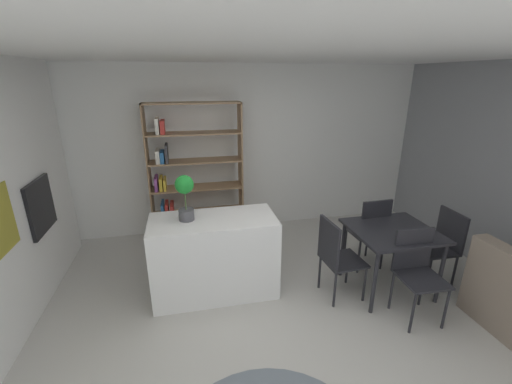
% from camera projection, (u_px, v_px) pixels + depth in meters
% --- Properties ---
extents(ground_plane, '(8.49, 8.49, 0.00)m').
position_uv_depth(ground_plane, '(277.00, 339.00, 3.20)').
color(ground_plane, beige).
extents(ceiling_slab, '(6.18, 5.41, 0.06)m').
position_uv_depth(ceiling_slab, '(285.00, 43.00, 2.33)').
color(ceiling_slab, white).
rests_on(ceiling_slab, ground_plane).
extents(back_partition, '(6.18, 0.06, 2.60)m').
position_uv_depth(back_partition, '(233.00, 150.00, 5.24)').
color(back_partition, white).
rests_on(back_partition, ground_plane).
extents(built_in_oven, '(0.06, 0.61, 0.59)m').
position_uv_depth(built_in_oven, '(40.00, 206.00, 3.63)').
color(built_in_oven, black).
rests_on(built_in_oven, ground_plane).
extents(kitchen_island, '(1.40, 0.66, 0.93)m').
position_uv_depth(kitchen_island, '(215.00, 256.00, 3.78)').
color(kitchen_island, white).
rests_on(kitchen_island, ground_plane).
extents(potted_plant_on_island, '(0.20, 0.20, 0.51)m').
position_uv_depth(potted_plant_on_island, '(185.00, 194.00, 3.50)').
color(potted_plant_on_island, '#4C4C51').
rests_on(potted_plant_on_island, kitchen_island).
extents(open_bookshelf, '(1.36, 0.34, 2.08)m').
position_uv_depth(open_bookshelf, '(187.00, 179.00, 4.88)').
color(open_bookshelf, '#997551').
rests_on(open_bookshelf, ground_plane).
extents(dining_table, '(0.93, 0.85, 0.77)m').
position_uv_depth(dining_table, '(392.00, 237.00, 3.76)').
color(dining_table, '#232328').
rests_on(dining_table, ground_plane).
extents(dining_chair_island_side, '(0.46, 0.45, 0.95)m').
position_uv_depth(dining_chair_island_side, '(336.00, 253.00, 3.66)').
color(dining_chair_island_side, '#232328').
rests_on(dining_chair_island_side, ground_plane).
extents(dining_chair_near, '(0.44, 0.45, 0.94)m').
position_uv_depth(dining_chair_near, '(417.00, 266.00, 3.39)').
color(dining_chair_near, '#232328').
rests_on(dining_chair_near, ground_plane).
extents(dining_chair_far, '(0.42, 0.42, 0.99)m').
position_uv_depth(dining_chair_far, '(370.00, 228.00, 4.21)').
color(dining_chair_far, '#232328').
rests_on(dining_chair_far, ground_plane).
extents(dining_chair_window_side, '(0.44, 0.45, 0.92)m').
position_uv_depth(dining_chair_window_side, '(441.00, 241.00, 3.94)').
color(dining_chair_window_side, '#232328').
rests_on(dining_chair_window_side, ground_plane).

